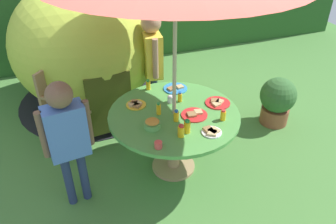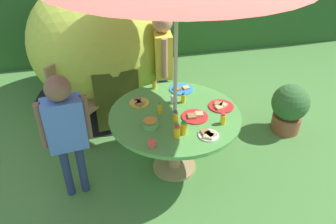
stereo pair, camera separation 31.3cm
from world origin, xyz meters
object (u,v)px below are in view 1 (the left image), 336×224
juice_bottle_spot_a (180,97)px  juice_bottle_far_right (159,109)px  garden_table (174,123)px  child_in_blue_shirt (67,131)px  child_in_yellow_shirt (152,54)px  snack_bowl (152,124)px  cup_far (158,145)px  plate_center_back (136,104)px  dome_tent (85,45)px  juice_bottle_near_right (148,85)px  plate_back_edge (175,88)px  plate_mid_left (217,103)px  wooden_chair (64,101)px  juice_bottle_front_edge (176,116)px  cup_near (171,99)px  potted_plant (277,100)px  juice_bottle_mid_right (223,115)px  juice_bottle_spot_b (187,127)px  juice_bottle_near_left (181,131)px  plate_far_left (194,114)px  plate_center_front (212,132)px

juice_bottle_spot_a → juice_bottle_far_right: bearing=-151.9°
garden_table → child_in_blue_shirt: bearing=-172.9°
child_in_yellow_shirt → snack_bowl: 1.22m
cup_far → plate_center_back: bearing=90.6°
dome_tent → juice_bottle_near_right: bearing=-72.9°
plate_back_edge → plate_mid_left: bearing=-55.0°
wooden_chair → child_in_yellow_shirt: child_in_yellow_shirt is taller
plate_mid_left → juice_bottle_front_edge: bearing=-164.1°
plate_back_edge → cup_near: cup_near is taller
potted_plant → juice_bottle_spot_a: bearing=-172.7°
garden_table → juice_bottle_mid_right: size_ratio=11.65×
juice_bottle_front_edge → juice_bottle_near_right: bearing=96.2°
plate_center_back → juice_bottle_spot_b: juice_bottle_spot_b is taller
potted_plant → cup_near: 1.52m
potted_plant → plate_center_back: 1.86m
wooden_chair → potted_plant: wooden_chair is taller
juice_bottle_front_edge → cup_far: bearing=-131.4°
wooden_chair → juice_bottle_front_edge: wooden_chair is taller
dome_tent → juice_bottle_far_right: (0.46, -1.65, -0.07)m
plate_mid_left → juice_bottle_near_left: bearing=-145.3°
dome_tent → plate_center_back: (0.29, -1.43, -0.11)m
garden_table → child_in_yellow_shirt: size_ratio=0.93×
wooden_chair → plate_far_left: wooden_chair is taller
wooden_chair → child_in_yellow_shirt: 1.14m
plate_back_edge → plate_center_front: (0.02, -0.84, 0.00)m
juice_bottle_mid_right → juice_bottle_spot_b: juice_bottle_spot_b is taller
plate_mid_left → juice_bottle_spot_a: (-0.34, 0.17, 0.04)m
potted_plant → child_in_yellow_shirt: 1.64m
plate_back_edge → plate_mid_left: same height
dome_tent → cup_near: dome_tent is taller
wooden_chair → cup_far: (0.68, -1.34, 0.21)m
dome_tent → plate_center_front: 2.25m
potted_plant → plate_back_edge: 1.38m
juice_bottle_near_left → child_in_blue_shirt: bearing=165.8°
juice_bottle_spot_b → snack_bowl: bearing=147.5°
snack_bowl → juice_bottle_front_edge: juice_bottle_front_edge is taller
juice_bottle_mid_right → juice_bottle_near_left: bearing=-167.5°
plate_mid_left → juice_bottle_spot_b: (-0.47, -0.34, 0.05)m
child_in_blue_shirt → juice_bottle_front_edge: 0.98m
juice_bottle_near_right → juice_bottle_mid_right: bearing=-58.2°
juice_bottle_far_right → potted_plant: bearing=11.1°
plate_mid_left → cup_far: (-0.78, -0.46, 0.02)m
potted_plant → juice_bottle_far_right: (-1.64, -0.32, 0.42)m
plate_center_front → juice_bottle_spot_b: juice_bottle_spot_b is taller
plate_back_edge → cup_near: bearing=-120.5°
wooden_chair → plate_back_edge: (1.16, -0.46, 0.19)m
potted_plant → juice_bottle_mid_right: bearing=-151.0°
wooden_chair → child_in_blue_shirt: child_in_blue_shirt is taller
juice_bottle_near_right → dome_tent: bearing=113.5°
wooden_chair → juice_bottle_spot_a: bearing=-80.2°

